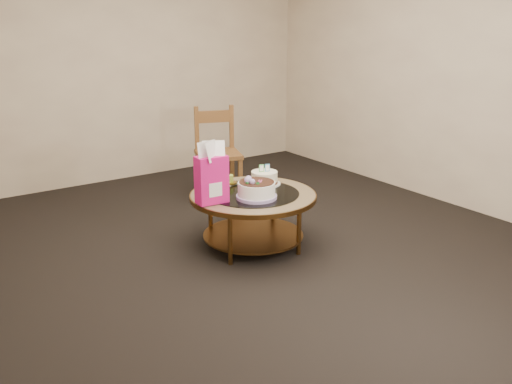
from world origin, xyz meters
TOP-DOWN VIEW (x-y plane):
  - ground at (0.00, 0.00)m, footprint 5.00×5.00m
  - room_walls at (0.00, 0.00)m, footprint 4.52×5.02m
  - coffee_table at (0.00, -0.00)m, footprint 1.02×1.02m
  - decorated_cake at (-0.06, -0.13)m, footprint 0.32×0.32m
  - cream_cake at (0.21, 0.14)m, footprint 0.27×0.27m
  - gift_bag at (-0.39, -0.02)m, footprint 0.24×0.18m
  - pillar_candle at (-0.03, 0.31)m, footprint 0.12×0.12m
  - dining_chair at (0.44, 1.30)m, footprint 0.54×0.54m

SIDE VIEW (x-z plane):
  - ground at x=0.00m, z-range 0.00..0.00m
  - coffee_table at x=0.00m, z-range 0.15..0.61m
  - dining_chair at x=0.44m, z-range 0.01..0.93m
  - pillar_candle at x=-0.03m, z-range 0.44..0.53m
  - cream_cake at x=0.21m, z-range 0.43..0.60m
  - decorated_cake at x=-0.06m, z-range 0.43..0.61m
  - gift_bag at x=-0.39m, z-range 0.46..0.92m
  - room_walls at x=0.00m, z-range 0.24..2.85m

